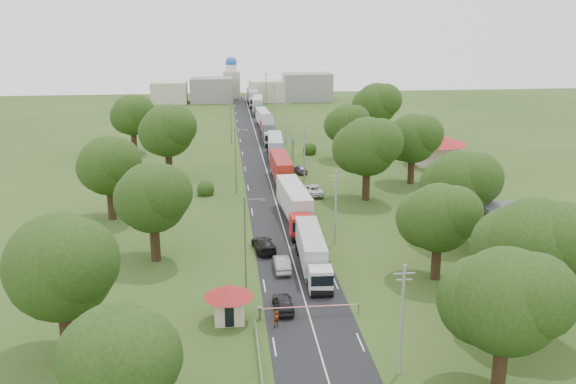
{
  "coord_description": "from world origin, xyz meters",
  "views": [
    {
      "loc": [
        -7.4,
        -76.88,
        27.03
      ],
      "look_at": [
        1.2,
        4.95,
        3.0
      ],
      "focal_mm": 40.0,
      "sensor_mm": 36.0,
      "label": 1
    }
  ],
  "objects": [
    {
      "name": "truck_3",
      "position": [
        2.29,
        36.69,
        2.14
      ],
      "size": [
        3.17,
        14.59,
        4.03
      ],
      "color": "navy",
      "rests_on": "ground"
    },
    {
      "name": "tree_5",
      "position": [
        21.99,
        18.16,
        7.22
      ],
      "size": [
        8.8,
        8.8,
        11.07
      ],
      "color": "#382616",
      "rests_on": "ground"
    },
    {
      "name": "boom_barrier",
      "position": [
        -1.36,
        -25.0,
        0.89
      ],
      "size": [
        9.22,
        0.35,
        1.18
      ],
      "color": "slate",
      "rests_on": "ground"
    },
    {
      "name": "truck_1",
      "position": [
        1.74,
        1.55,
        2.31
      ],
      "size": [
        3.48,
        15.79,
        4.36
      ],
      "color": "red",
      "rests_on": "ground"
    },
    {
      "name": "pole_4",
      "position": [
        5.5,
        77.0,
        4.68
      ],
      "size": [
        1.6,
        0.24,
        9.0
      ],
      "color": "gray",
      "rests_on": "ground"
    },
    {
      "name": "tree_1",
      "position": [
        17.99,
        -29.83,
        7.85
      ],
      "size": [
        9.6,
        9.6,
        12.05
      ],
      "color": "#382616",
      "rests_on": "ground"
    },
    {
      "name": "tree_7",
      "position": [
        23.99,
        50.17,
        7.85
      ],
      "size": [
        9.6,
        9.6,
        12.05
      ],
      "color": "#382616",
      "rests_on": "ground"
    },
    {
      "name": "tree_3",
      "position": [
        19.99,
        -7.84,
        7.22
      ],
      "size": [
        8.8,
        8.8,
        11.07
      ],
      "color": "#382616",
      "rests_on": "ground"
    },
    {
      "name": "lamp_2",
      "position": [
        -5.35,
        50.0,
        5.55
      ],
      "size": [
        2.03,
        0.22,
        10.0
      ],
      "color": "slate",
      "rests_on": "ground"
    },
    {
      "name": "tree_9",
      "position": [
        -20.01,
        -29.83,
        7.85
      ],
      "size": [
        9.6,
        9.6,
        12.05
      ],
      "color": "#382616",
      "rests_on": "ground"
    },
    {
      "name": "truck_4",
      "position": [
        2.19,
        53.77,
        2.18
      ],
      "size": [
        3.03,
        14.87,
        4.11
      ],
      "color": "#B1B1B1",
      "rests_on": "ground"
    },
    {
      "name": "pole_2",
      "position": [
        5.5,
        21.0,
        4.68
      ],
      "size": [
        1.6,
        0.24,
        9.0
      ],
      "color": "gray",
      "rests_on": "ground"
    },
    {
      "name": "lamp_1",
      "position": [
        -5.35,
        15.0,
        5.55
      ],
      "size": [
        2.03,
        0.22,
        10.0
      ],
      "color": "slate",
      "rests_on": "ground"
    },
    {
      "name": "pedestrian_near",
      "position": [
        -3.13,
        -26.55,
        0.85
      ],
      "size": [
        0.74,
        0.66,
        1.69
      ],
      "primitive_type": "imported",
      "rotation": [
        0.0,
        0.0,
        0.53
      ],
      "color": "gray",
      "rests_on": "ground"
    },
    {
      "name": "pole_5",
      "position": [
        5.5,
        105.0,
        4.68
      ],
      "size": [
        1.6,
        0.24,
        9.0
      ],
      "color": "gray",
      "rests_on": "ground"
    },
    {
      "name": "truck_5",
      "position": [
        2.24,
        68.65,
        1.99
      ],
      "size": [
        2.91,
        13.57,
        3.75
      ],
      "color": "#B81C2E",
      "rests_on": "ground"
    },
    {
      "name": "tree_10",
      "position": [
        -15.01,
        -9.84,
        7.22
      ],
      "size": [
        8.8,
        8.8,
        11.07
      ],
      "color": "#382616",
      "rests_on": "ground"
    },
    {
      "name": "pole_3",
      "position": [
        5.5,
        49.0,
        4.68
      ],
      "size": [
        1.6,
        0.24,
        9.0
      ],
      "color": "gray",
      "rests_on": "ground"
    },
    {
      "name": "tree_2",
      "position": [
        13.99,
        -17.86,
        6.6
      ],
      "size": [
        8.0,
        8.0,
        10.1
      ],
      "color": "#382616",
      "rests_on": "ground"
    },
    {
      "name": "lamp_0",
      "position": [
        -5.35,
        -20.0,
        5.55
      ],
      "size": [
        2.03,
        0.22,
        10.0
      ],
      "color": "slate",
      "rests_on": "ground"
    },
    {
      "name": "pedestrian_booth",
      "position": [
        -6.5,
        -25.58,
        0.88
      ],
      "size": [
        1.06,
        1.08,
        1.76
      ],
      "primitive_type": "imported",
      "rotation": [
        0.0,
        0.0,
        -0.87
      ],
      "color": "gray",
      "rests_on": "ground"
    },
    {
      "name": "car_lane_front",
      "position": [
        -2.22,
        -23.5,
        0.72
      ],
      "size": [
        1.86,
        4.3,
        1.45
      ],
      "primitive_type": "imported",
      "rotation": [
        0.0,
        0.0,
        3.18
      ],
      "color": "black",
      "rests_on": "ground"
    },
    {
      "name": "tree_0",
      "position": [
        11.99,
        -37.84,
        7.22
      ],
      "size": [
        8.8,
        8.8,
        11.07
      ],
      "color": "#382616",
      "rests_on": "ground"
    },
    {
      "name": "pole_1",
      "position": [
        5.5,
        -7.0,
        4.68
      ],
      "size": [
        1.6,
        0.24,
        9.0
      ],
      "color": "gray",
      "rests_on": "ground"
    },
    {
      "name": "tree_8",
      "position": [
        -14.01,
        -41.86,
        6.6
      ],
      "size": [
        8.0,
        8.0,
        10.1
      ],
      "color": "#382616",
      "rests_on": "ground"
    },
    {
      "name": "road",
      "position": [
        0.0,
        20.0,
        0.0
      ],
      "size": [
        8.0,
        200.0,
        0.04
      ],
      "primitive_type": "cube",
      "color": "black",
      "rests_on": "ground"
    },
    {
      "name": "info_sign",
      "position": [
        5.2,
        35.0,
        3.0
      ],
      "size": [
        0.12,
        3.1,
        4.1
      ],
      "color": "slate",
      "rests_on": "ground"
    },
    {
      "name": "truck_0",
      "position": [
        1.72,
        -14.37,
        2.03
      ],
      "size": [
        2.76,
        13.84,
        3.83
      ],
      "color": "silver",
      "rests_on": "ground"
    },
    {
      "name": "car_lane_rear",
      "position": [
        -3.0,
        -8.43,
        0.77
      ],
      "size": [
        2.86,
        5.57,
        1.55
      ],
      "primitive_type": "imported",
      "rotation": [
        0.0,
        0.0,
        3.28
      ],
      "color": "black",
      "rests_on": "ground"
    },
    {
      "name": "tree_11",
      "position": [
        -22.01,
        5.16,
        7.22
      ],
      "size": [
        8.8,
        8.8,
        11.07
      ],
      "color": "#382616",
      "rests_on": "ground"
    },
    {
      "name": "truck_6",
      "position": [
        2.12,
        88.38,
        2.17
      ],
      "size": [
        3.34,
        14.84,
        4.1
      ],
      "color": "#235D36",
      "rests_on": "ground"
    },
    {
      "name": "tree_12",
      "position": [
        -16.01,
        25.17,
        7.85
      ],
      "size": [
        9.6,
        9.6,
        12.05
      ],
      "color": "#382616",
      "rests_on": "ground"
    },
    {
      "name": "guard_booth",
      "position": [
        -7.2,
        -25.0,
        2.16
      ],
      "size": [
        4.4,
        4.4,
        3.45
      ],
      "color": "beige",
      "rests_on": "ground"
    },
    {
      "name": "guard_rail",
      "position": [
        -5.0,
        -35.0,
        0.0
      ],
      "size": [
        0.1,
        17.0,
        1.7
      ],
      "primitive_type": null,
      "color": "slate",
      "rests_on": "ground"
    },
    {
      "name": "car_verge_near",
      "position": [
        5.83,
        13.4,
        0.78
      ],
      "size": [
        2.68,
        5.66,
        1.56
      ],
      "primitive_type": "imported",
      "rotation": [
        0.0,
        0.0,
        3.12
      ],
      "color": "silver",
      "rests_on": "ground"
    },
    {
      "name": "tree_4",
      "position": [
        12.99,
        10.17,
        7.85
      ],
      "size": [
        9.6,
        9.6,
        12.05
      ],
      "color": "#382616",
      "rests_on": "ground"
    },
    {
      "name": "house_brick",
      "position": [
        26.0,
        -12.0,
        2.65
      ],
      "size": [
        8.6,
        6.6,
        5.2
      ],
      "color": "maroon",
      "rests_on": "ground"
    },
    {
      "name": "tree_13",
      "position": [
        -24.01,
        45.16,
        7.22
      ],
      "size": [
        8.8,
        8.8,
        11.07
      ],
      "color": "#382616",
      "rests_on": "ground"
    },
    {
      "name": "tree_6",
      "position": [
        14.99,
        35.14,
        6.6
      ],
      "size": [
        8.0,
        8.0,
        10.1
      ],
      "color": "#382616",
      "rests_on": "ground"
    },
    {
      "name": "ground",
      "position": [
        0.0,
        0.0,
        0.0
      ],
      "size": [
        260.0,
        260.0,
        0.0
      ],
      "primitive_type": "plane",
      "color": "#294316",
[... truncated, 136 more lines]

